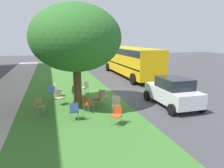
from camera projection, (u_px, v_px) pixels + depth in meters
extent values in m
plane|color=#424247|center=(121.00, 97.00, 13.96)|extent=(80.00, 80.00, 0.00)
cube|color=#3D752D|center=(73.00, 100.00, 13.07)|extent=(48.00, 6.00, 0.01)
cylinder|color=brown|center=(78.00, 84.00, 11.58)|extent=(0.44, 0.44, 2.63)
ellipsoid|color=#2D6B28|center=(76.00, 38.00, 11.07)|extent=(4.81, 4.81, 3.55)
cube|color=olive|center=(76.00, 93.00, 13.15)|extent=(0.48, 0.46, 0.04)
cube|color=olive|center=(73.00, 89.00, 13.02)|extent=(0.41, 0.14, 0.40)
cylinder|color=gray|center=(80.00, 97.00, 13.10)|extent=(0.02, 0.02, 0.42)
cylinder|color=gray|center=(78.00, 95.00, 13.42)|extent=(0.02, 0.02, 0.42)
cylinder|color=gray|center=(74.00, 97.00, 12.96)|extent=(0.02, 0.02, 0.42)
cylinder|color=gray|center=(73.00, 96.00, 13.28)|extent=(0.02, 0.02, 0.42)
cube|color=#B7332D|center=(97.00, 99.00, 11.74)|extent=(0.54, 0.52, 0.04)
cube|color=#B7332D|center=(100.00, 95.00, 11.68)|extent=(0.40, 0.22, 0.40)
cylinder|color=gray|center=(94.00, 102.00, 11.98)|extent=(0.02, 0.02, 0.42)
cylinder|color=gray|center=(93.00, 104.00, 11.62)|extent=(0.02, 0.02, 0.42)
cylinder|color=gray|center=(100.00, 102.00, 11.95)|extent=(0.02, 0.02, 0.42)
cylinder|color=gray|center=(99.00, 104.00, 11.60)|extent=(0.02, 0.02, 0.42)
cube|color=olive|center=(40.00, 106.00, 10.51)|extent=(0.55, 0.56, 0.04)
cube|color=olive|center=(38.00, 101.00, 10.58)|extent=(0.26, 0.39, 0.40)
cylinder|color=gray|center=(38.00, 112.00, 10.31)|extent=(0.02, 0.02, 0.42)
cylinder|color=gray|center=(45.00, 111.00, 10.56)|extent=(0.02, 0.02, 0.42)
cylinder|color=gray|center=(35.00, 111.00, 10.55)|extent=(0.02, 0.02, 0.42)
cylinder|color=gray|center=(42.00, 109.00, 10.80)|extent=(0.02, 0.02, 0.42)
cube|color=#C64C1E|center=(89.00, 104.00, 10.87)|extent=(0.55, 0.55, 0.04)
cube|color=#C64C1E|center=(86.00, 100.00, 10.70)|extent=(0.40, 0.25, 0.40)
cylinder|color=gray|center=(93.00, 108.00, 10.90)|extent=(0.02, 0.02, 0.42)
cylinder|color=gray|center=(89.00, 107.00, 11.16)|extent=(0.02, 0.02, 0.42)
cylinder|color=gray|center=(88.00, 110.00, 10.68)|extent=(0.02, 0.02, 0.42)
cylinder|color=gray|center=(84.00, 108.00, 10.93)|extent=(0.02, 0.02, 0.42)
cube|color=#ADA393|center=(103.00, 96.00, 12.34)|extent=(0.55, 0.56, 0.04)
cube|color=#ADA393|center=(102.00, 93.00, 12.12)|extent=(0.26, 0.39, 0.40)
cylinder|color=gray|center=(106.00, 99.00, 12.52)|extent=(0.02, 0.02, 0.42)
cylinder|color=gray|center=(101.00, 99.00, 12.58)|extent=(0.02, 0.02, 0.42)
cylinder|color=gray|center=(105.00, 101.00, 12.19)|extent=(0.02, 0.02, 0.42)
cylinder|color=gray|center=(99.00, 101.00, 12.26)|extent=(0.02, 0.02, 0.42)
cube|color=#335184|center=(74.00, 111.00, 9.81)|extent=(0.44, 0.46, 0.04)
cube|color=#335184|center=(74.00, 107.00, 9.59)|extent=(0.12, 0.41, 0.40)
cylinder|color=gray|center=(78.00, 114.00, 10.06)|extent=(0.02, 0.02, 0.42)
cylinder|color=gray|center=(70.00, 115.00, 9.99)|extent=(0.02, 0.02, 0.42)
cylinder|color=gray|center=(78.00, 117.00, 9.73)|extent=(0.02, 0.02, 0.42)
cylinder|color=gray|center=(70.00, 117.00, 9.66)|extent=(0.02, 0.02, 0.42)
cube|color=beige|center=(85.00, 88.00, 14.50)|extent=(0.58, 0.58, 0.04)
cube|color=beige|center=(87.00, 85.00, 14.36)|extent=(0.34, 0.35, 0.40)
cylinder|color=gray|center=(84.00, 90.00, 14.78)|extent=(0.02, 0.02, 0.42)
cylinder|color=gray|center=(81.00, 91.00, 14.48)|extent=(0.02, 0.02, 0.42)
cylinder|color=gray|center=(88.00, 91.00, 14.61)|extent=(0.02, 0.02, 0.42)
cylinder|color=gray|center=(85.00, 92.00, 14.31)|extent=(0.02, 0.02, 0.42)
cube|color=#C64C1E|center=(116.00, 116.00, 9.21)|extent=(0.58, 0.58, 0.04)
cube|color=#C64C1E|center=(118.00, 109.00, 9.31)|extent=(0.33, 0.35, 0.40)
cylinder|color=gray|center=(111.00, 121.00, 9.18)|extent=(0.02, 0.02, 0.42)
cylinder|color=gray|center=(118.00, 123.00, 9.03)|extent=(0.02, 0.02, 0.42)
cylinder|color=gray|center=(114.00, 119.00, 9.48)|extent=(0.02, 0.02, 0.42)
cylinder|color=gray|center=(121.00, 120.00, 9.32)|extent=(0.02, 0.02, 0.42)
cube|color=#335184|center=(52.00, 93.00, 13.23)|extent=(0.41, 0.43, 0.04)
cube|color=#335184|center=(52.00, 89.00, 13.01)|extent=(0.09, 0.40, 0.40)
cylinder|color=gray|center=(55.00, 95.00, 13.48)|extent=(0.02, 0.02, 0.42)
cylinder|color=gray|center=(49.00, 96.00, 13.39)|extent=(0.02, 0.02, 0.42)
cylinder|color=gray|center=(55.00, 97.00, 13.16)|extent=(0.02, 0.02, 0.42)
cylinder|color=gray|center=(49.00, 97.00, 13.07)|extent=(0.02, 0.02, 0.42)
cube|color=beige|center=(60.00, 98.00, 12.05)|extent=(0.56, 0.57, 0.04)
cube|color=beige|center=(58.00, 93.00, 12.12)|extent=(0.28, 0.38, 0.40)
cylinder|color=gray|center=(59.00, 103.00, 11.86)|extent=(0.02, 0.02, 0.42)
cylinder|color=gray|center=(64.00, 101.00, 12.12)|extent=(0.02, 0.02, 0.42)
cylinder|color=gray|center=(55.00, 102.00, 12.08)|extent=(0.02, 0.02, 0.42)
cylinder|color=gray|center=(61.00, 100.00, 12.34)|extent=(0.02, 0.02, 0.42)
cube|color=beige|center=(116.00, 105.00, 10.70)|extent=(0.52, 0.53, 0.04)
cube|color=beige|center=(116.00, 100.00, 10.83)|extent=(0.22, 0.40, 0.40)
cylinder|color=gray|center=(112.00, 110.00, 10.60)|extent=(0.02, 0.02, 0.42)
cylinder|color=gray|center=(119.00, 111.00, 10.57)|extent=(0.02, 0.02, 0.42)
cylinder|color=gray|center=(113.00, 108.00, 10.93)|extent=(0.02, 0.02, 0.42)
cylinder|color=gray|center=(120.00, 108.00, 10.91)|extent=(0.02, 0.02, 0.42)
cube|color=beige|center=(58.00, 90.00, 13.88)|extent=(0.51, 0.50, 0.04)
cube|color=beige|center=(55.00, 87.00, 13.74)|extent=(0.41, 0.19, 0.40)
cylinder|color=gray|center=(61.00, 94.00, 13.87)|extent=(0.02, 0.02, 0.42)
cylinder|color=gray|center=(60.00, 92.00, 14.17)|extent=(0.02, 0.02, 0.42)
cylinder|color=gray|center=(56.00, 94.00, 13.69)|extent=(0.02, 0.02, 0.42)
cylinder|color=gray|center=(55.00, 93.00, 13.99)|extent=(0.02, 0.02, 0.42)
cube|color=silver|center=(172.00, 94.00, 11.87)|extent=(3.70, 1.64, 0.76)
cube|color=#1E232B|center=(174.00, 83.00, 11.60)|extent=(1.90, 1.44, 0.64)
cylinder|color=black|center=(147.00, 96.00, 13.02)|extent=(0.60, 0.18, 0.60)
cylinder|color=black|center=(172.00, 94.00, 13.51)|extent=(0.60, 0.18, 0.60)
cylinder|color=black|center=(172.00, 110.00, 10.40)|extent=(0.60, 0.18, 0.60)
cylinder|color=black|center=(201.00, 107.00, 10.88)|extent=(0.60, 0.18, 0.60)
cube|color=yellow|center=(130.00, 60.00, 21.37)|extent=(10.40, 2.44, 2.50)
cube|color=black|center=(130.00, 64.00, 21.44)|extent=(10.30, 2.46, 0.12)
cube|color=black|center=(130.00, 51.00, 21.18)|extent=(10.30, 2.46, 0.56)
cylinder|color=black|center=(108.00, 67.00, 25.01)|extent=(0.96, 0.28, 0.96)
cylinder|color=black|center=(128.00, 66.00, 25.71)|extent=(0.96, 0.28, 0.96)
cylinder|color=black|center=(133.00, 79.00, 17.51)|extent=(0.96, 0.28, 0.96)
cylinder|color=black|center=(160.00, 77.00, 18.21)|extent=(0.96, 0.28, 0.96)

